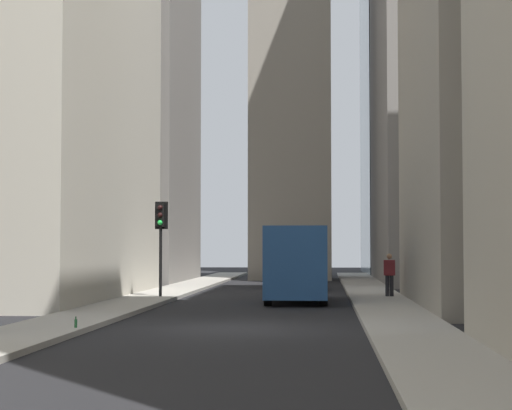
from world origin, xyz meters
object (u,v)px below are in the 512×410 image
(hatchback_grey, at_px, (303,276))
(pedestrian, at_px, (389,273))
(delivery_truck, at_px, (298,264))
(discarded_bottle, at_px, (76,323))
(traffic_light_midblock, at_px, (161,227))

(hatchback_grey, distance_m, pedestrian, 9.04)
(delivery_truck, xyz_separation_m, pedestrian, (1.71, -3.60, -0.40))
(delivery_truck, relative_size, discarded_bottle, 23.93)
(delivery_truck, height_order, pedestrian, delivery_truck)
(traffic_light_midblock, bearing_deg, pedestrian, -85.38)
(traffic_light_midblock, xyz_separation_m, pedestrian, (0.73, -9.07, -1.84))
(traffic_light_midblock, xyz_separation_m, discarded_bottle, (-13.74, -0.44, -2.66))
(delivery_truck, height_order, traffic_light_midblock, traffic_light_midblock)
(discarded_bottle, bearing_deg, delivery_truck, -21.50)
(traffic_light_midblock, distance_m, discarded_bottle, 14.01)
(hatchback_grey, relative_size, traffic_light_midblock, 1.14)
(hatchback_grey, height_order, traffic_light_midblock, traffic_light_midblock)
(delivery_truck, height_order, hatchback_grey, delivery_truck)
(pedestrian, bearing_deg, hatchback_grey, 23.46)
(traffic_light_midblock, relative_size, discarded_bottle, 13.95)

